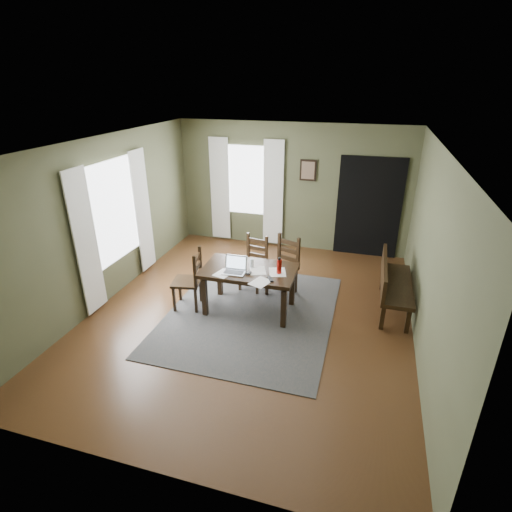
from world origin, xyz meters
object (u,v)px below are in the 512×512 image
(dining_table, at_px, (249,274))
(chair_end, at_px, (190,280))
(chair_back_right, at_px, (284,267))
(bench, at_px, (392,281))
(water_bottle, at_px, (279,266))
(chair_back_left, at_px, (254,263))
(laptop, at_px, (235,268))

(dining_table, height_order, chair_end, chair_end)
(chair_back_right, bearing_deg, bench, 19.03)
(chair_back_right, relative_size, bench, 0.69)
(chair_back_right, bearing_deg, water_bottle, -63.30)
(chair_back_left, distance_m, laptop, 0.98)
(chair_end, height_order, chair_back_left, chair_end)
(chair_end, relative_size, laptop, 2.83)
(water_bottle, bearing_deg, chair_back_left, 128.98)
(chair_back_left, distance_m, bench, 2.35)
(dining_table, height_order, bench, bench)
(chair_back_right, relative_size, water_bottle, 3.90)
(chair_back_right, relative_size, laptop, 2.88)
(dining_table, bearing_deg, chair_end, -170.01)
(chair_end, distance_m, water_bottle, 1.50)
(water_bottle, bearing_deg, chair_end, -173.70)
(water_bottle, bearing_deg, chair_back_right, 96.70)
(dining_table, distance_m, bench, 2.31)
(chair_back_left, height_order, water_bottle, water_bottle)
(chair_back_right, bearing_deg, chair_back_left, -165.47)
(laptop, relative_size, water_bottle, 1.36)
(chair_end, bearing_deg, water_bottle, 85.33)
(dining_table, bearing_deg, chair_back_left, 100.57)
(dining_table, xyz_separation_m, laptop, (-0.19, -0.15, 0.15))
(laptop, bearing_deg, chair_end, -179.20)
(laptop, bearing_deg, bench, 17.72)
(laptop, xyz_separation_m, water_bottle, (0.68, 0.13, 0.06))
(chair_back_left, height_order, bench, chair_back_left)
(chair_back_right, height_order, water_bottle, chair_back_right)
(laptop, distance_m, water_bottle, 0.69)
(bench, height_order, laptop, laptop)
(chair_end, relative_size, bench, 0.67)
(bench, bearing_deg, laptop, 109.30)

